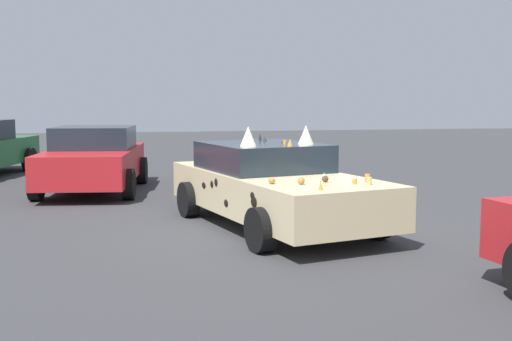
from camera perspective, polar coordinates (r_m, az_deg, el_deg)
ground_plane at (r=10.04m, az=1.68°, el=-5.07°), size 60.00×60.00×0.00m
art_car_decorated at (r=10.01m, az=1.47°, el=-1.29°), size 4.84×2.84×1.59m
parked_sedan_near_right at (r=14.26m, az=-14.33°, el=0.98°), size 4.22×2.42×1.40m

